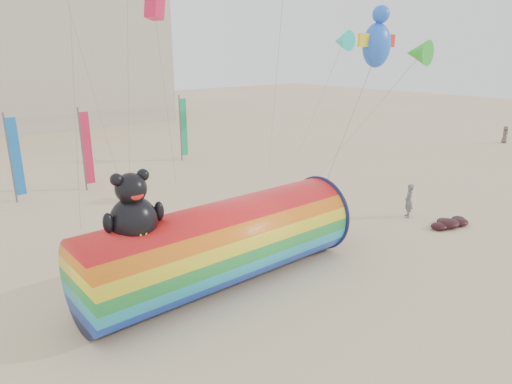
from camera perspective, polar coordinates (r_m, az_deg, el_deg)
ground at (r=19.81m, az=1.69°, el=-7.91°), size 160.00×160.00×0.00m
windsock_assembly at (r=17.03m, az=-4.20°, el=-6.19°), size 10.83×3.30×4.99m
kite_handler at (r=25.22m, az=18.55°, el=-1.04°), size 0.78×0.77×1.81m
fabric_bundle at (r=24.88m, az=23.06°, el=-3.57°), size 2.62×1.35×0.41m
festival_banners at (r=31.90m, az=-18.44°, el=5.87°), size 13.62×3.42×5.20m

